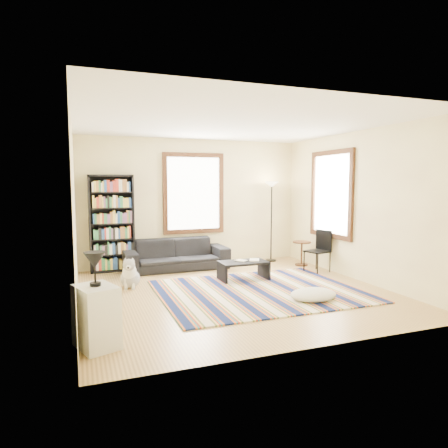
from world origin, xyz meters
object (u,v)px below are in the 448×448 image
object	(u,v)px
coffee_table	(243,271)
white_cabinet	(96,317)
floor_lamp	(271,222)
side_table	(302,253)
bookshelf	(112,223)
sofa	(176,254)
folding_chair	(317,251)
dog	(130,272)
floor_cushion	(313,295)

from	to	relation	value
coffee_table	white_cabinet	xyz separation A→B (m)	(-2.75, -2.30, 0.17)
coffee_table	floor_lamp	distance (m)	2.14
floor_lamp	side_table	xyz separation A→B (m)	(0.41, -0.69, -0.66)
bookshelf	side_table	world-z (taller)	bookshelf
sofa	floor_lamp	world-z (taller)	floor_lamp
folding_chair	dog	size ratio (longest dim) A/B	1.61
coffee_table	dog	bearing A→B (deg)	174.42
bookshelf	floor_cushion	xyz separation A→B (m)	(2.76, -3.26, -0.91)
white_cabinet	dog	world-z (taller)	white_cabinet
coffee_table	white_cabinet	size ratio (longest dim) A/B	1.29
floor_cushion	white_cabinet	world-z (taller)	white_cabinet
coffee_table	folding_chair	size ratio (longest dim) A/B	1.05
sofa	floor_lamp	bearing A→B (deg)	1.41
dog	sofa	bearing A→B (deg)	58.66
white_cabinet	dog	size ratio (longest dim) A/B	1.31
sofa	floor_lamp	distance (m)	2.39
floor_lamp	folding_chair	world-z (taller)	floor_lamp
dog	folding_chair	bearing A→B (deg)	10.36
sofa	dog	world-z (taller)	sofa
bookshelf	folding_chair	world-z (taller)	bookshelf
coffee_table	side_table	size ratio (longest dim) A/B	1.67
coffee_table	sofa	bearing A→B (deg)	124.86
side_table	coffee_table	bearing A→B (deg)	-155.27
side_table	floor_lamp	bearing A→B (deg)	121.02
bookshelf	coffee_table	size ratio (longest dim) A/B	2.22
side_table	white_cabinet	size ratio (longest dim) A/B	0.77
floor_lamp	folding_chair	bearing A→B (deg)	-75.20
coffee_table	floor_lamp	size ratio (longest dim) A/B	0.48
sofa	folding_chair	distance (m)	2.96
coffee_table	floor_lamp	xyz separation A→B (m)	(1.34, 1.49, 0.75)
folding_chair	white_cabinet	xyz separation A→B (m)	(-4.45, -2.42, -0.08)
floor_cushion	coffee_table	bearing A→B (deg)	107.74
floor_lamp	white_cabinet	bearing A→B (deg)	-137.15
bookshelf	side_table	distance (m)	4.16
bookshelf	floor_cushion	bearing A→B (deg)	-49.71
bookshelf	floor_lamp	world-z (taller)	bookshelf
coffee_table	folding_chair	xyz separation A→B (m)	(1.70, 0.12, 0.25)
bookshelf	floor_lamp	xyz separation A→B (m)	(3.59, -0.17, -0.07)
side_table	sofa	bearing A→B (deg)	167.86
folding_chair	side_table	bearing A→B (deg)	69.76
folding_chair	coffee_table	bearing A→B (deg)	168.02
coffee_table	side_table	bearing A→B (deg)	24.73
sofa	folding_chair	world-z (taller)	folding_chair
sofa	floor_lamp	size ratio (longest dim) A/B	1.18
floor_lamp	folding_chair	xyz separation A→B (m)	(0.36, -1.37, -0.50)
sofa	dog	xyz separation A→B (m)	(-1.11, -1.19, -0.05)
dog	coffee_table	bearing A→B (deg)	6.02
white_cabinet	bookshelf	bearing A→B (deg)	62.77
bookshelf	coffee_table	xyz separation A→B (m)	(2.25, -1.66, -0.82)
bookshelf	dog	xyz separation A→B (m)	(0.17, -1.46, -0.73)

